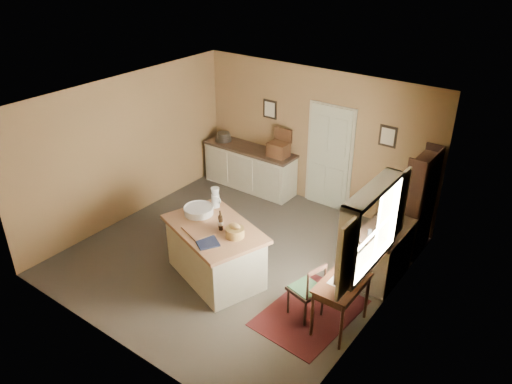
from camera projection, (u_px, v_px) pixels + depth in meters
ground at (236, 256)px, 8.45m from camera, size 5.00×5.00×0.00m
wall_back at (315, 138)px, 9.61m from camera, size 5.00×0.10×2.70m
wall_front at (106, 260)px, 6.04m from camera, size 5.00×0.10×2.70m
wall_left at (128, 148)px, 9.13m from camera, size 0.10×5.00×2.70m
wall_right at (384, 236)px, 6.51m from camera, size 0.10×5.00×2.70m
ceiling at (232, 102)px, 7.20m from camera, size 5.00×5.00×0.00m
door at (329, 157)px, 9.54m from camera, size 0.97×0.06×2.11m
framed_prints at (325, 122)px, 9.31m from camera, size 2.82×0.02×0.38m
window at (373, 228)px, 6.32m from camera, size 0.25×1.99×1.12m
work_island at (215, 250)px, 7.76m from camera, size 1.86×1.51×1.20m
sideboard at (250, 167)px, 10.50m from camera, size 2.05×0.58×1.18m
rug at (310, 313)px, 7.20m from camera, size 1.22×1.68×0.01m
writing_desk at (342, 288)px, 6.65m from camera, size 0.51×0.84×0.82m
desk_chair at (306, 289)px, 6.97m from camera, size 0.51×0.51×0.90m
right_cabinet at (383, 253)px, 7.74m from camera, size 0.61×1.09×0.99m
shelving_unit at (421, 203)px, 8.23m from camera, size 0.31×0.82×1.81m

